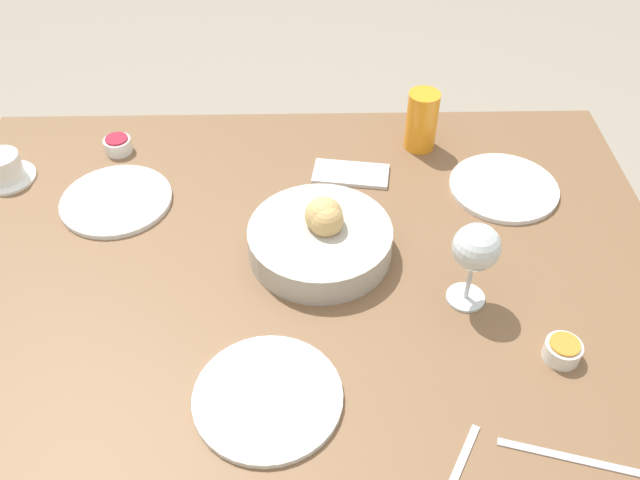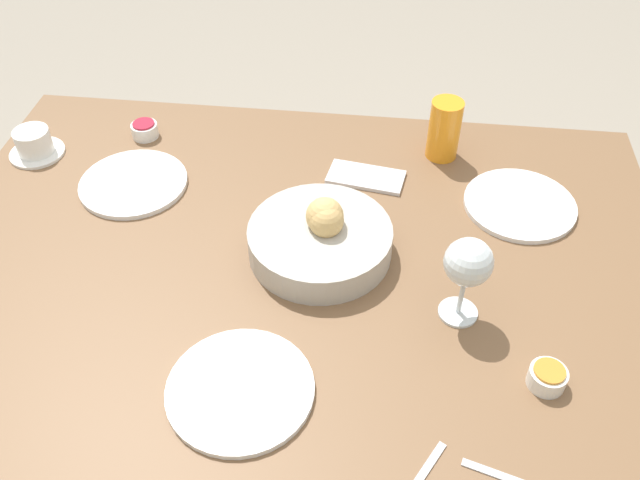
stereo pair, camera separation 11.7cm
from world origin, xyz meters
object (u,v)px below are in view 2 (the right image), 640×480
Objects in this scene: jam_bowl_honey at (547,377)px; jam_bowl_berry at (145,130)px; plate_near_right at (133,183)px; plate_far_center at (240,390)px; wine_glass at (468,265)px; cell_phone at (366,177)px; juice_glass at (444,129)px; coffee_cup at (34,144)px; plate_near_left at (520,205)px; bread_basket at (321,238)px.

jam_bowl_berry is at bearing -35.02° from jam_bowl_honey.
plate_far_center is (-0.31, 0.44, -0.00)m from plate_near_right.
wine_glass is 0.98× the size of cell_phone.
jam_bowl_berry is at bearing -10.73° from cell_phone.
juice_glass is at bearing -179.37° from jam_bowl_berry.
juice_glass reaches higher than plate_near_right.
juice_glass is at bearing -173.47° from coffee_cup.
plate_near_right is at bearing 1.86° from plate_near_left.
bread_basket is 0.23m from cell_phone.
bread_basket is 2.25× the size of coffee_cup.
juice_glass is at bearing -124.18° from bread_basket.
plate_near_left is 0.30m from cell_phone.
jam_bowl_honey reaches higher than cell_phone.
plate_near_left is 1.35× the size of wine_glass.
cell_phone is (-0.15, -0.52, -0.00)m from plate_far_center.
jam_bowl_berry reaches higher than plate_far_center.
plate_near_right is 1.67× the size of juice_glass.
plate_near_left is at bearing 169.68° from jam_bowl_berry.
plate_near_right is 1.35× the size of wine_glass.
cell_phone is (0.17, -0.33, -0.11)m from wine_glass.
plate_near_right is at bearing -55.51° from plate_far_center.
wine_glass is 1.40× the size of coffee_cup.
cell_phone is at bearing -9.66° from plate_near_left.
plate_far_center is at bearing 46.60° from plate_near_left.
juice_glass is (-0.21, -0.31, 0.03)m from bread_basket.
juice_glass is (-0.60, -0.17, 0.06)m from plate_near_right.
plate_far_center is at bearing 118.60° from jam_bowl_berry.
coffee_cup reaches higher than jam_bowl_honey.
jam_bowl_berry is 0.95m from jam_bowl_honey.
jam_bowl_honey is (-0.15, 0.55, -0.05)m from juice_glass.
wine_glass is (0.12, 0.28, 0.11)m from plate_near_left.
juice_glass is 0.19m from cell_phone.
plate_near_left is at bearing -178.14° from plate_near_right.
plate_near_left is 3.76× the size of jam_bowl_honey.
bread_basket is 1.16× the size of plate_far_center.
jam_bowl_berry is (-0.20, -0.09, -0.01)m from coffee_cup.
wine_glass is at bearing 154.19° from bread_basket.
coffee_cup is at bearing -19.51° from bread_basket.
jam_bowl_berry reaches higher than cell_phone.
bread_basket is 0.43m from jam_bowl_honey.
plate_near_left is 1.89× the size of coffee_cup.
bread_basket is 0.52m from jam_bowl_berry.
bread_basket reaches higher than plate_far_center.
jam_bowl_honey is at bearing 146.85° from bread_basket.
plate_far_center is 0.70m from jam_bowl_berry.
plate_far_center is at bearing 64.37° from juice_glass.
plate_near_right is at bearing 99.32° from jam_bowl_berry.
wine_glass is (-0.62, 0.26, 0.11)m from plate_near_right.
plate_near_left and plate_far_center have the same top height.
jam_bowl_berry is (0.03, -0.17, 0.01)m from plate_near_right.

